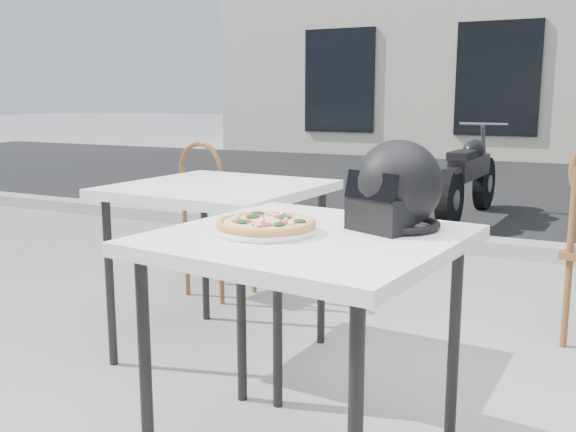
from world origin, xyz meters
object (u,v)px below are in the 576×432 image
at_px(cafe_table_main, 308,257).
at_px(plate, 266,230).
at_px(motorcycle, 469,178).
at_px(pizza, 266,223).
at_px(helmet, 396,190).
at_px(cafe_chair_side, 212,211).
at_px(cafe_table_side, 219,200).

bearing_deg(cafe_table_main, plate, -153.87).
bearing_deg(motorcycle, pizza, -82.94).
distance_m(helmet, cafe_chair_side, 2.10).
bearing_deg(plate, cafe_chair_side, 127.83).
distance_m(plate, motorcycle, 5.01).
bearing_deg(cafe_table_main, pizza, -153.94).
height_order(cafe_chair_side, motorcycle, cafe_chair_side).
relative_size(plate, motorcycle, 0.16).
height_order(cafe_table_main, motorcycle, motorcycle).
distance_m(pizza, motorcycle, 5.01).
height_order(plate, helmet, helmet).
bearing_deg(plate, cafe_table_main, 26.13).
bearing_deg(cafe_table_side, helmet, -29.33).
relative_size(cafe_table_main, motorcycle, 0.49).
bearing_deg(cafe_chair_side, motorcycle, -93.65).
bearing_deg(motorcycle, cafe_chair_side, -101.73).
relative_size(pizza, helmet, 0.98).
bearing_deg(cafe_table_main, helmet, 40.82).
bearing_deg(cafe_table_side, cafe_chair_side, 125.12).
relative_size(cafe_table_main, cafe_chair_side, 0.99).
height_order(cafe_table_main, plate, plate).
distance_m(plate, helmet, 0.43).
distance_m(pizza, cafe_table_side, 1.08).
bearing_deg(cafe_chair_side, helmet, 151.07).
relative_size(pizza, motorcycle, 0.19).
bearing_deg(pizza, cafe_table_main, 26.06).
bearing_deg(helmet, cafe_table_side, 174.92).
height_order(helmet, motorcycle, helmet).
bearing_deg(pizza, plate, -118.69).
distance_m(helmet, cafe_table_side, 1.20).
height_order(plate, motorcycle, motorcycle).
distance_m(pizza, helmet, 0.43).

